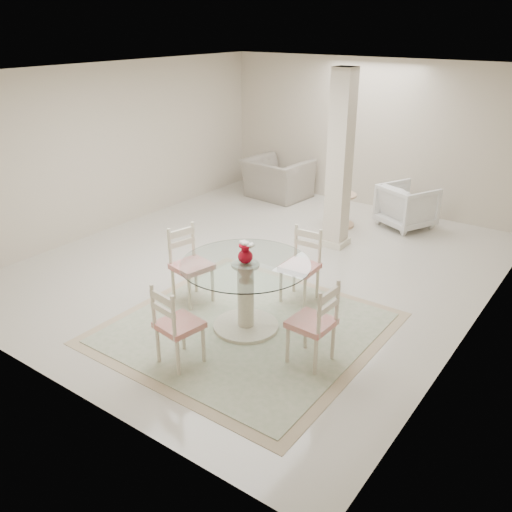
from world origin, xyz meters
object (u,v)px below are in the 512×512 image
Objects in this scene: dining_chair_north at (303,260)px; recliner_taupe at (277,179)px; red_vase at (246,253)px; dining_chair_west at (188,259)px; armchair_white at (407,206)px; side_table at (339,211)px; column at (340,161)px; dining_chair_south at (174,321)px; dining_table at (246,296)px; dining_chair_east at (317,318)px.

dining_chair_north reaches higher than recliner_taupe.
red_vase is 1.09m from dining_chair_west.
recliner_taupe is 2.74m from armchair_white.
dining_chair_west reaches higher than recliner_taupe.
recliner_taupe is 2.08× the size of side_table.
column is 1.41m from side_table.
red_vase is 0.25× the size of dining_chair_south.
dining_chair_west is at bearing 171.36° from red_vase.
dining_chair_west is (-0.63, -2.73, -0.78)m from column.
dining_table reaches higher than armchair_white.
dining_table is at bearing -95.71° from red_vase.
armchair_white is at bearing -176.86° from recliner_taupe.
dining_chair_east is 4.55m from armchair_white.
dining_chair_south is 1.76× the size of side_table.
dining_chair_west is 3.57m from side_table.
dining_chair_west is at bearing 171.19° from dining_table.
dining_chair_north is at bearing 113.60° from armchair_white.
dining_chair_east is at bearing 124.96° from armchair_white.
dining_table is 1.43× the size of dining_chair_south.
red_vase is 3.83m from side_table.
dining_chair_south is (-0.15, -1.00, 0.11)m from dining_table.
dining_table reaches higher than side_table.
armchair_white is (0.22, 4.33, -0.58)m from red_vase.
armchair_white is 1.43× the size of side_table.
dining_chair_east is 0.87× the size of recliner_taupe.
dining_table is 1.40× the size of dining_chair_east.
armchair_white is at bearing 87.15° from red_vase.
red_vase is 0.25× the size of dining_chair_north.
red_vase is 1.09m from dining_chair_north.
column is 2.82m from recliner_taupe.
dining_chair_east is at bearing -65.58° from side_table.
column is 10.55× the size of red_vase.
dining_chair_west is (-1.01, 0.16, 0.14)m from dining_table.
red_vase is 0.31× the size of armchair_white.
dining_chair_west reaches higher than armchair_white.
armchair_white is at bearing 87.15° from dining_table.
dining_chair_east is at bearing 132.99° from recliner_taupe.
dining_chair_east is at bearing -8.16° from dining_table.
armchair_white is at bearing -4.13° from dining_chair_west.
dining_chair_north is at bearing -89.42° from dining_chair_south.
armchair_white is at bearing 86.00° from dining_chair_north.
dining_chair_north is 1.81× the size of side_table.
recliner_taupe is at bearing 157.66° from side_table.
dining_chair_south is at bearing -86.67° from column.
recliner_taupe is (-2.53, 4.43, -0.57)m from red_vase.
red_vase reaches higher than recliner_taupe.
red_vase is at bearing 112.08° from armchair_white.
dining_table is at bearing -100.49° from dining_chair_north.
column is at bearing -152.96° from dining_chair_east.
dining_chair_east reaches higher than armchair_white.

